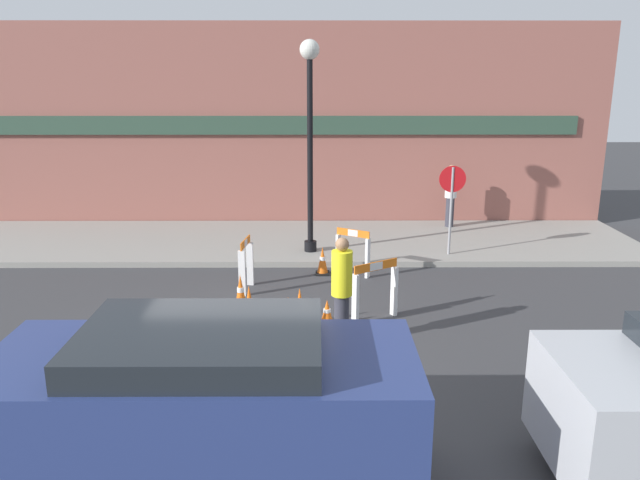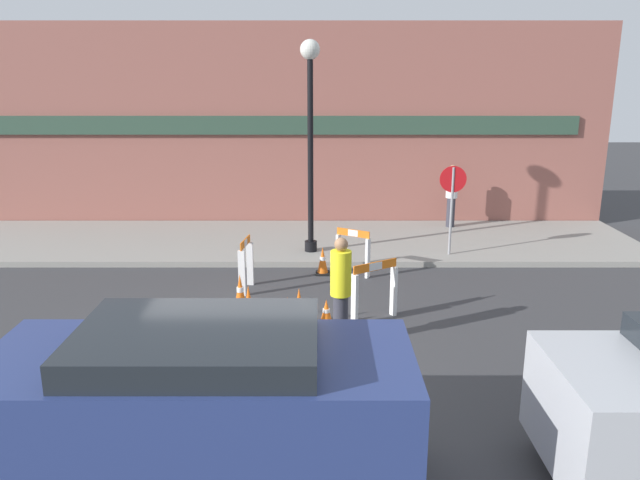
{
  "view_description": "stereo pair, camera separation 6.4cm",
  "coord_description": "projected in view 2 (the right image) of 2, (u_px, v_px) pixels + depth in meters",
  "views": [
    {
      "loc": [
        1.02,
        -8.7,
        4.2
      ],
      "look_at": [
        1.08,
        3.15,
        1.0
      ],
      "focal_mm": 35.0,
      "sensor_mm": 36.0,
      "label": 1
    },
    {
      "loc": [
        1.08,
        -8.7,
        4.2
      ],
      "look_at": [
        1.08,
        3.15,
        1.0
      ],
      "focal_mm": 35.0,
      "sensor_mm": 36.0,
      "label": 2
    }
  ],
  "objects": [
    {
      "name": "traffic_cone_3",
      "position": [
        323.0,
        261.0,
        13.32
      ],
      "size": [
        0.3,
        0.3,
        0.6
      ],
      "color": "black",
      "rests_on": "ground_plane"
    },
    {
      "name": "traffic_cone_0",
      "position": [
        249.0,
        305.0,
        10.65
      ],
      "size": [
        0.3,
        0.3,
        0.71
      ],
      "color": "black",
      "rests_on": "ground_plane"
    },
    {
      "name": "person_worker",
      "position": [
        341.0,
        288.0,
        9.65
      ],
      "size": [
        0.37,
        0.37,
        1.77
      ],
      "rotation": [
        0.0,
        0.0,
        1.72
      ],
      "color": "#33333D",
      "rests_on": "ground_plane"
    },
    {
      "name": "traffic_cone_4",
      "position": [
        326.0,
        313.0,
        10.6
      ],
      "size": [
        0.3,
        0.3,
        0.48
      ],
      "color": "black",
      "rests_on": "ground_plane"
    },
    {
      "name": "traffic_cone_1",
      "position": [
        288.0,
        316.0,
        10.25
      ],
      "size": [
        0.3,
        0.3,
        0.66
      ],
      "color": "black",
      "rests_on": "ground_plane"
    },
    {
      "name": "traffic_cone_5",
      "position": [
        240.0,
        293.0,
        11.3
      ],
      "size": [
        0.3,
        0.3,
        0.68
      ],
      "color": "black",
      "rests_on": "ground_plane"
    },
    {
      "name": "barricade_0",
      "position": [
        246.0,
        263.0,
        12.27
      ],
      "size": [
        0.22,
        0.72,
        1.06
      ],
      "rotation": [
        0.0,
        0.0,
        4.58
      ],
      "color": "white",
      "rests_on": "ground_plane"
    },
    {
      "name": "streetlamp_post",
      "position": [
        310.0,
        118.0,
        13.86
      ],
      "size": [
        0.44,
        0.44,
        4.76
      ],
      "color": "black",
      "rests_on": "sidewalk_slab"
    },
    {
      "name": "ground_plane",
      "position": [
        249.0,
        357.0,
        9.49
      ],
      "size": [
        60.0,
        60.0,
        0.0
      ],
      "primitive_type": "plane",
      "color": "#38383A"
    },
    {
      "name": "barricade_2",
      "position": [
        353.0,
        251.0,
        13.2
      ],
      "size": [
        0.72,
        0.5,
        1.0
      ],
      "rotation": [
        0.0,
        0.0,
        8.89
      ],
      "color": "white",
      "rests_on": "ground_plane"
    },
    {
      "name": "barricade_1",
      "position": [
        375.0,
        289.0,
        10.76
      ],
      "size": [
        0.84,
        0.6,
        1.06
      ],
      "rotation": [
        0.0,
        0.0,
        6.85
      ],
      "color": "white",
      "rests_on": "ground_plane"
    },
    {
      "name": "parked_car_1",
      "position": [
        201.0,
        402.0,
        6.2
      ],
      "size": [
        4.22,
        1.95,
        1.82
      ],
      "color": "navy",
      "rests_on": "ground_plane"
    },
    {
      "name": "sidewalk_slab",
      "position": [
        277.0,
        241.0,
        15.74
      ],
      "size": [
        18.0,
        3.98,
        0.13
      ],
      "color": "gray",
      "rests_on": "ground_plane"
    },
    {
      "name": "storefront_facade",
      "position": [
        281.0,
        127.0,
        17.03
      ],
      "size": [
        18.0,
        0.22,
        5.5
      ],
      "color": "#93564C",
      "rests_on": "ground_plane"
    },
    {
      "name": "stop_sign",
      "position": [
        452.0,
        196.0,
        14.04
      ],
      "size": [
        0.6,
        0.06,
        2.05
      ],
      "rotation": [
        0.0,
        0.0,
        3.1
      ],
      "color": "gray",
      "rests_on": "sidewalk_slab"
    },
    {
      "name": "person_pedestrian",
      "position": [
        452.0,
        193.0,
        16.73
      ],
      "size": [
        0.42,
        0.42,
        1.68
      ],
      "rotation": [
        0.0,
        0.0,
        3.6
      ],
      "color": "#33333D",
      "rests_on": "sidewalk_slab"
    },
    {
      "name": "traffic_cone_2",
      "position": [
        299.0,
        307.0,
        10.61
      ],
      "size": [
        0.3,
        0.3,
        0.67
      ],
      "color": "black",
      "rests_on": "ground_plane"
    }
  ]
}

